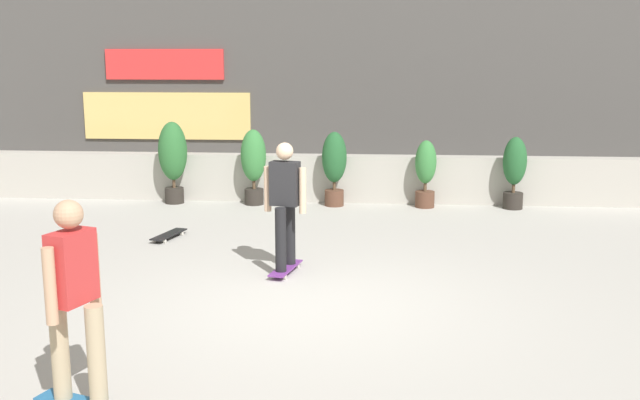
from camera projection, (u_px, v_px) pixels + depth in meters
name	position (u px, v px, depth m)	size (l,w,h in m)	color
ground_plane	(309.00, 303.00, 8.17)	(48.00, 48.00, 0.00)	#B2AFA8
planter_wall	(339.00, 178.00, 13.96)	(18.00, 0.40, 0.90)	#B2ADA3
building_backdrop	(349.00, 37.00, 17.33)	(20.00, 2.08, 6.50)	#4C4947
potted_plant_0	(173.00, 156.00, 13.68)	(0.54, 0.54, 1.56)	#2D2823
potted_plant_1	(253.00, 162.00, 13.57)	(0.48, 0.48, 1.43)	#2D2823
potted_plant_2	(334.00, 164.00, 13.45)	(0.46, 0.46, 1.40)	brown
potted_plant_3	(426.00, 171.00, 13.34)	(0.39, 0.39, 1.25)	brown
potted_plant_4	(515.00, 169.00, 13.20)	(0.43, 0.43, 1.33)	#2D2823
skater_far_right	(285.00, 202.00, 9.14)	(0.55, 0.82, 1.70)	#72338C
skater_by_wall_right	(74.00, 297.00, 5.49)	(0.82, 0.54, 1.70)	#266699
skateboard_near_camera	(169.00, 235.00, 11.10)	(0.39, 0.82, 0.08)	black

